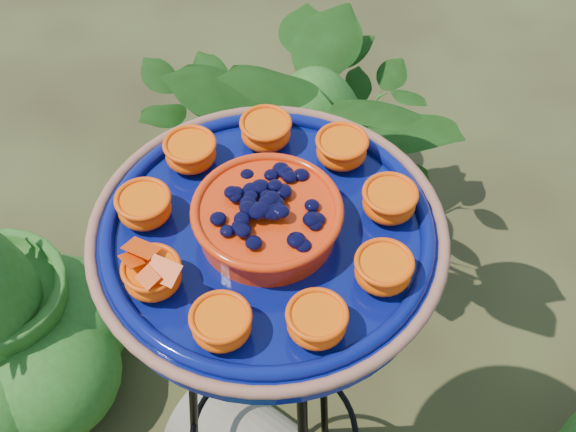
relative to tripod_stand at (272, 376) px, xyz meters
name	(u,v)px	position (x,y,z in m)	size (l,w,h in m)	color
tripod_stand	(272,376)	(0.00, 0.00, 0.00)	(0.40, 0.40, 0.93)	black
feeder_dish	(268,232)	(0.00, 0.00, 0.41)	(0.55, 0.55, 0.11)	#08105F
shrub_back_left	(314,139)	(-0.49, 0.55, -0.15)	(0.76, 0.66, 0.84)	#275115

